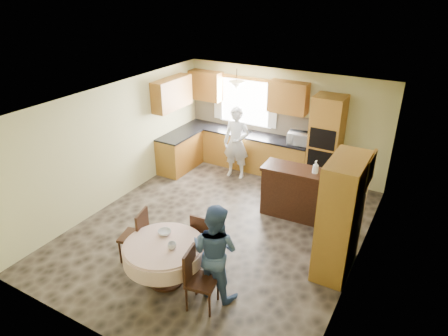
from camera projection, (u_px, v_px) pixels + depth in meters
floor at (220, 228)px, 7.70m from camera, size 5.00×6.00×0.01m
ceiling at (219, 102)px, 6.62m from camera, size 5.00×6.00×0.01m
wall_back at (283, 122)px, 9.51m from camera, size 5.00×0.02×2.50m
wall_front at (95, 265)px, 4.81m from camera, size 5.00×0.02×2.50m
wall_left at (116, 144)px, 8.27m from camera, size 0.02×6.00×2.50m
wall_right at (362, 206)px, 6.05m from camera, size 0.02×6.00×2.50m
window at (245, 102)px, 9.78m from camera, size 1.40×0.03×1.10m
curtain_left at (218, 96)px, 10.06m from camera, size 0.22×0.02×1.15m
curtain_right at (273, 105)px, 9.39m from camera, size 0.22×0.02×1.15m
base_cab_back at (245, 150)px, 10.00m from camera, size 3.30×0.60×0.88m
counter_back at (245, 133)px, 9.80m from camera, size 3.30×0.64×0.04m
base_cab_left at (180, 152)px, 9.90m from camera, size 0.60×1.20×0.88m
counter_left at (179, 135)px, 9.70m from camera, size 0.64×1.20×0.04m
backsplash at (251, 119)px, 9.91m from camera, size 3.30×0.02×0.55m
wall_cab_left at (206, 86)px, 10.00m from camera, size 0.85×0.33×0.72m
wall_cab_right at (288, 97)px, 9.02m from camera, size 0.90×0.33×0.72m
wall_cab_side at (172, 94)px, 9.32m from camera, size 0.33×1.20×0.72m
oven_tower at (326, 143)px, 8.84m from camera, size 0.66×0.62×2.12m
oven_upper at (322, 139)px, 8.51m from camera, size 0.56×0.01×0.45m
oven_lower at (320, 160)px, 8.72m from camera, size 0.56×0.01×0.45m
pendant at (237, 85)px, 9.18m from camera, size 0.36×0.36×0.18m
sideboard at (296, 194)px, 7.92m from camera, size 1.39×0.63×0.98m
space_heater at (327, 220)px, 7.49m from camera, size 0.46×0.40×0.53m
cupboard at (341, 217)px, 6.24m from camera, size 0.52×1.04×1.99m
dining_table at (164, 253)px, 6.14m from camera, size 1.26×1.26×0.71m
chair_left at (137, 233)px, 6.64m from camera, size 0.51×0.51×0.97m
chair_back at (203, 234)px, 6.69m from camera, size 0.42×0.42×0.88m
chair_right at (197, 276)px, 5.70m from camera, size 0.48×0.48×0.95m
framed_picture at (370, 170)px, 6.19m from camera, size 0.06×0.60×0.50m
microwave at (299, 138)px, 9.07m from camera, size 0.54×0.40×0.28m
person_sink at (236, 143)px, 9.35m from camera, size 0.68×0.49×1.72m
person_dining at (215, 251)px, 5.82m from camera, size 0.76×0.60×1.54m
bowl_sideboard at (279, 166)px, 7.87m from camera, size 0.25×0.25×0.06m
bottle_sideboard at (316, 168)px, 7.49m from camera, size 0.13×0.13×0.31m
cup_table at (172, 246)px, 5.94m from camera, size 0.17×0.17×0.10m
bowl_table at (165, 232)px, 6.28m from camera, size 0.25×0.25×0.07m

